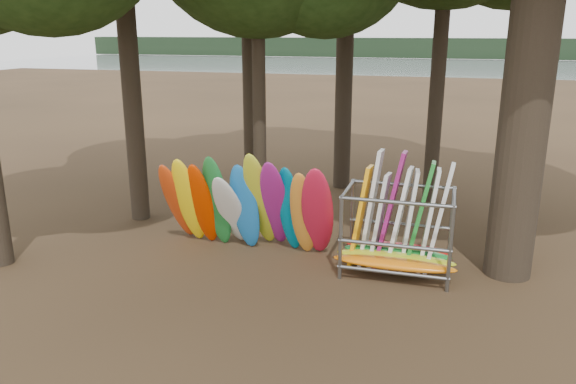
# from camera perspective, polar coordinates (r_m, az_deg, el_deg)

# --- Properties ---
(ground) EXTENTS (120.00, 120.00, 0.00)m
(ground) POSITION_cam_1_polar(r_m,az_deg,el_deg) (13.96, 0.14, -7.33)
(ground) COLOR #47331E
(ground) RESTS_ON ground
(lake) EXTENTS (160.00, 160.00, 0.00)m
(lake) POSITION_cam_1_polar(r_m,az_deg,el_deg) (72.60, 13.76, 11.29)
(lake) COLOR gray
(lake) RESTS_ON ground
(far_shore) EXTENTS (160.00, 4.00, 4.00)m
(far_shore) POSITION_cam_1_polar(r_m,az_deg,el_deg) (122.40, 15.14, 13.93)
(far_shore) COLOR black
(far_shore) RESTS_ON ground
(kayak_row) EXTENTS (4.69, 2.09, 2.94)m
(kayak_row) POSITION_cam_1_polar(r_m,az_deg,el_deg) (14.35, -4.34, -1.43)
(kayak_row) COLOR red
(kayak_row) RESTS_ON ground
(storage_rack) EXTENTS (2.82, 1.54, 2.90)m
(storage_rack) POSITION_cam_1_polar(r_m,az_deg,el_deg) (13.45, 11.05, -4.17)
(storage_rack) COLOR slate
(storage_rack) RESTS_ON ground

